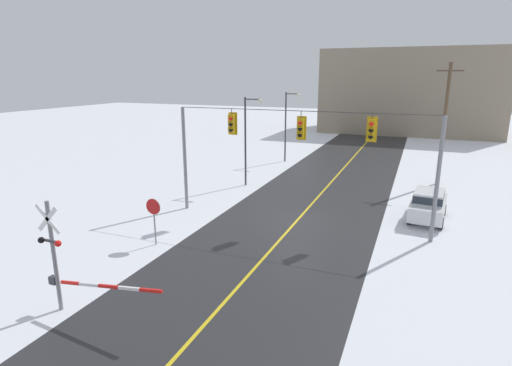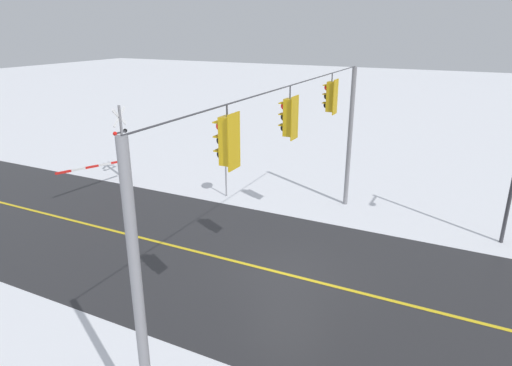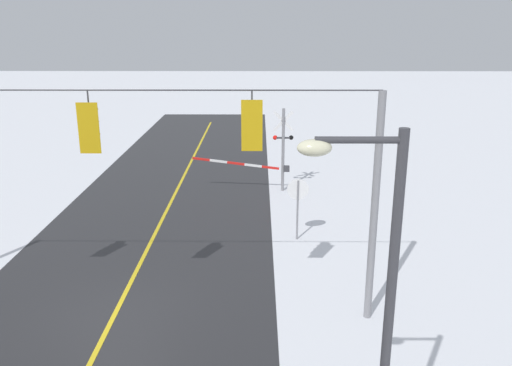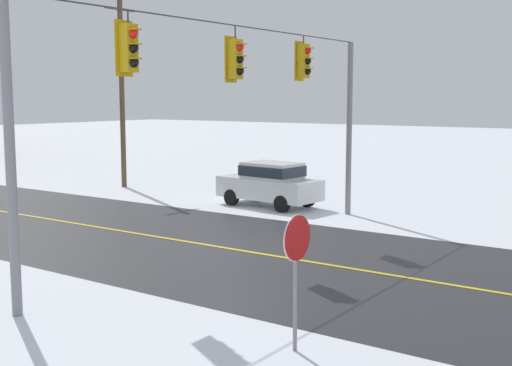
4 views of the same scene
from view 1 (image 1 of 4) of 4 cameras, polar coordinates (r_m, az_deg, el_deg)
name	(u,v)px [view 1 (image 1 of 4)]	position (r m, az deg, el deg)	size (l,w,h in m)	color
ground_plane	(295,223)	(22.97, 5.51, -5.57)	(160.00, 160.00, 0.00)	white
road_asphalt	(320,195)	(28.49, 8.98, -1.61)	(9.00, 80.00, 0.01)	#28282B
lane_centre_line	(320,194)	(28.49, 8.98, -1.60)	(0.14, 72.00, 0.01)	gold
signal_span	(297,147)	(21.84, 5.82, 4.97)	(14.20, 0.47, 6.22)	gray
stop_sign	(154,211)	(20.04, -14.16, -3.87)	(0.80, 0.09, 2.35)	gray
railroad_crossing	(63,260)	(15.34, -25.37, -9.67)	(4.83, 0.31, 4.00)	gray
parked_car_white	(428,204)	(25.03, 23.00, -2.69)	(2.12, 4.31, 1.74)	white
streetlamp_near	(248,133)	(29.75, -1.13, 6.98)	(1.39, 0.28, 6.50)	#38383D
streetlamp_far	(288,120)	(38.57, 4.47, 8.74)	(1.39, 0.28, 6.50)	#38383D
utility_pole	(444,123)	(33.14, 24.85, 7.60)	(1.80, 0.24, 8.91)	brown
building_distant	(410,91)	(63.71, 20.76, 11.91)	(23.81, 12.33, 11.53)	gray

